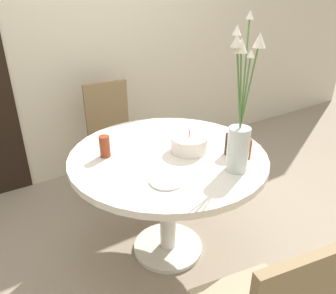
# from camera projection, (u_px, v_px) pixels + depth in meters

# --- Properties ---
(ground_plane) EXTENTS (16.00, 16.00, 0.00)m
(ground_plane) POSITION_uv_depth(u_px,v_px,m) (168.00, 248.00, 2.27)
(ground_plane) COLOR gray
(wall_back) EXTENTS (8.00, 0.05, 2.60)m
(wall_back) POSITION_uv_depth(u_px,v_px,m) (79.00, 31.00, 2.76)
(wall_back) COLOR beige
(wall_back) RESTS_ON ground_plane
(dining_table) EXTENTS (1.17, 1.17, 0.74)m
(dining_table) POSITION_uv_depth(u_px,v_px,m) (168.00, 171.00, 2.00)
(dining_table) COLOR silver
(dining_table) RESTS_ON ground_plane
(chair_right_flank) EXTENTS (0.43, 0.43, 0.92)m
(chair_right_flank) POSITION_uv_depth(u_px,v_px,m) (112.00, 130.00, 2.83)
(chair_right_flank) COLOR #9E896B
(chair_right_flank) RESTS_ON ground_plane
(birthday_cake) EXTENTS (0.22, 0.22, 0.14)m
(birthday_cake) POSITION_uv_depth(u_px,v_px,m) (189.00, 144.00, 1.95)
(birthday_cake) COLOR white
(birthday_cake) RESTS_ON dining_table
(flower_vase) EXTENTS (0.23, 0.22, 0.79)m
(flower_vase) POSITION_uv_depth(u_px,v_px,m) (239.00, 130.00, 1.66)
(flower_vase) COLOR silver
(flower_vase) RESTS_ON dining_table
(side_plate) EXTENTS (0.18, 0.18, 0.01)m
(side_plate) POSITION_uv_depth(u_px,v_px,m) (167.00, 181.00, 1.66)
(side_plate) COLOR silver
(side_plate) RESTS_ON dining_table
(drink_glass_0) EXTENTS (0.08, 0.08, 0.12)m
(drink_glass_0) POSITION_uv_depth(u_px,v_px,m) (231.00, 144.00, 1.91)
(drink_glass_0) COLOR black
(drink_glass_0) RESTS_ON dining_table
(drink_glass_1) EXTENTS (0.06, 0.06, 0.13)m
(drink_glass_1) POSITION_uv_depth(u_px,v_px,m) (105.00, 146.00, 1.89)
(drink_glass_1) COLOR maroon
(drink_glass_1) RESTS_ON dining_table
(drink_glass_2) EXTENTS (0.06, 0.06, 0.12)m
(drink_glass_2) POSITION_uv_depth(u_px,v_px,m) (246.00, 149.00, 1.87)
(drink_glass_2) COLOR maroon
(drink_glass_2) RESTS_ON dining_table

